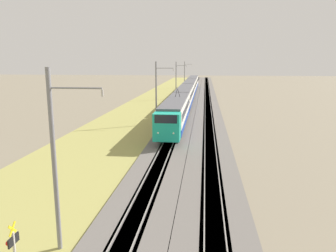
{
  "coord_description": "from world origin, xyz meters",
  "views": [
    {
      "loc": [
        -7.68,
        -3.78,
        9.02
      ],
      "look_at": [
        25.9,
        0.0,
        2.27
      ],
      "focal_mm": 35.0,
      "sensor_mm": 36.0,
      "label": 1
    }
  ],
  "objects_px": {
    "catenary_mast_near": "(55,161)",
    "catenary_mast_distant": "(185,75)",
    "passenger_train": "(188,91)",
    "catenary_mast_far": "(176,80)",
    "catenary_mast_mid": "(157,93)",
    "crossing_signal_aux": "(14,251)"
  },
  "relations": [
    {
      "from": "catenary_mast_near",
      "to": "catenary_mast_mid",
      "type": "height_order",
      "value": "catenary_mast_mid"
    },
    {
      "from": "catenary_mast_near",
      "to": "catenary_mast_far",
      "type": "height_order",
      "value": "catenary_mast_far"
    },
    {
      "from": "catenary_mast_far",
      "to": "catenary_mast_distant",
      "type": "height_order",
      "value": "catenary_mast_far"
    },
    {
      "from": "crossing_signal_aux",
      "to": "catenary_mast_far",
      "type": "relative_size",
      "value": 0.33
    },
    {
      "from": "catenary_mast_mid",
      "to": "catenary_mast_far",
      "type": "height_order",
      "value": "catenary_mast_mid"
    },
    {
      "from": "catenary_mast_distant",
      "to": "catenary_mast_mid",
      "type": "bearing_deg",
      "value": 180.0
    },
    {
      "from": "catenary_mast_near",
      "to": "catenary_mast_distant",
      "type": "distance_m",
      "value": 95.28
    },
    {
      "from": "catenary_mast_far",
      "to": "passenger_train",
      "type": "bearing_deg",
      "value": -141.76
    },
    {
      "from": "passenger_train",
      "to": "crossing_signal_aux",
      "type": "xyz_separation_m",
      "value": [
        -62.69,
        3.45,
        -0.65
      ]
    },
    {
      "from": "catenary_mast_near",
      "to": "catenary_mast_distant",
      "type": "xyz_separation_m",
      "value": [
        95.28,
        0.0,
        0.03
      ]
    },
    {
      "from": "catenary_mast_distant",
      "to": "passenger_train",
      "type": "bearing_deg",
      "value": -175.24
    },
    {
      "from": "crossing_signal_aux",
      "to": "catenary_mast_near",
      "type": "distance_m",
      "value": 4.04
    },
    {
      "from": "catenary_mast_near",
      "to": "catenary_mast_mid",
      "type": "relative_size",
      "value": 0.98
    },
    {
      "from": "passenger_train",
      "to": "crossing_signal_aux",
      "type": "relative_size",
      "value": 28.32
    },
    {
      "from": "passenger_train",
      "to": "catenary_mast_mid",
      "type": "bearing_deg",
      "value": -6.02
    },
    {
      "from": "passenger_train",
      "to": "crossing_signal_aux",
      "type": "bearing_deg",
      "value": -3.15
    },
    {
      "from": "catenary_mast_mid",
      "to": "catenary_mast_far",
      "type": "bearing_deg",
      "value": -0.0
    },
    {
      "from": "passenger_train",
      "to": "catenary_mast_far",
      "type": "bearing_deg",
      "value": -141.76
    },
    {
      "from": "crossing_signal_aux",
      "to": "catenary_mast_near",
      "type": "bearing_deg",
      "value": -99.69
    },
    {
      "from": "catenary_mast_far",
      "to": "catenary_mast_mid",
      "type": "bearing_deg",
      "value": 180.0
    },
    {
      "from": "catenary_mast_distant",
      "to": "catenary_mast_near",
      "type": "bearing_deg",
      "value": -180.0
    },
    {
      "from": "catenary_mast_mid",
      "to": "passenger_train",
      "type": "bearing_deg",
      "value": -6.02
    }
  ]
}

